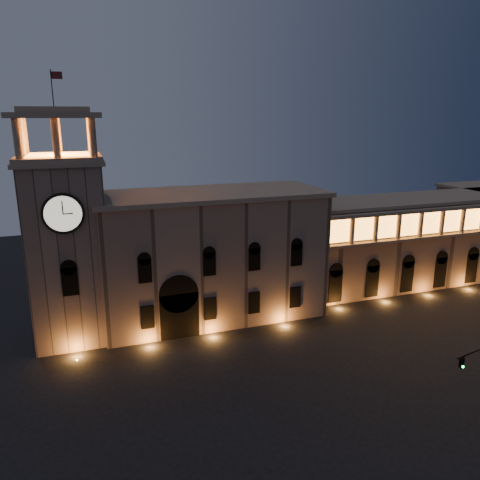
% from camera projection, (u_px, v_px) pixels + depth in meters
% --- Properties ---
extents(ground, '(160.00, 160.00, 0.00)m').
position_uv_depth(ground, '(291.00, 395.00, 47.54)').
color(ground, black).
rests_on(ground, ground).
extents(government_building, '(30.80, 12.80, 17.60)m').
position_uv_depth(government_building, '(211.00, 255.00, 64.61)').
color(government_building, '#806453').
rests_on(government_building, ground).
extents(clock_tower, '(9.80, 9.80, 32.40)m').
position_uv_depth(clock_tower, '(67.00, 242.00, 56.95)').
color(clock_tower, '#806453').
rests_on(clock_tower, ground).
extents(colonnade_wing, '(40.60, 11.50, 14.50)m').
position_uv_depth(colonnade_wing, '(406.00, 240.00, 77.56)').
color(colonnade_wing, '#7B5F4E').
rests_on(colonnade_wing, ground).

